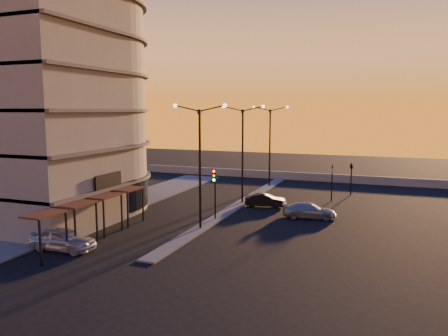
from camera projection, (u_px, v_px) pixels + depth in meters
ground at (200, 229)px, 33.32m from camera, size 120.00×120.00×0.00m
sidewalk_west at (115, 207)px, 40.75m from camera, size 5.00×40.00×0.12m
median at (242, 203)px, 42.56m from camera, size 1.20×36.00×0.12m
parapet at (296, 176)px, 56.59m from camera, size 44.00×0.50×1.00m
building at (48, 76)px, 36.75m from camera, size 14.35×17.08×25.00m
streetlamp_near at (200, 156)px, 32.57m from camera, size 4.32×0.32×9.51m
streetlamp_mid at (243, 146)px, 41.82m from camera, size 4.32×0.32×9.51m
streetlamp_far at (270, 139)px, 51.07m from camera, size 4.32×0.32×9.51m
traffic_light_main at (215, 186)px, 35.59m from camera, size 0.28×0.44×4.25m
signal_east_a at (332, 182)px, 43.16m from camera, size 0.13×0.16×3.60m
signal_east_b at (352, 166)px, 46.17m from camera, size 0.42×1.99×3.60m
car_hatchback at (63, 239)px, 28.25m from camera, size 4.45×1.94×1.49m
car_sedan at (265, 200)px, 40.96m from camera, size 3.95×2.03×1.24m
car_wagon at (309, 210)px, 36.67m from camera, size 4.68×2.53×1.29m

